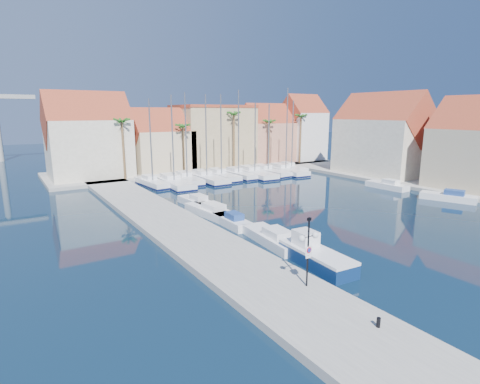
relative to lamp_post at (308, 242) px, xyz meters
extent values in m
plane|color=black|center=(7.41, 0.75, -3.31)|extent=(260.00, 260.00, 0.00)
cube|color=gray|center=(-1.59, 14.25, -3.06)|extent=(6.00, 77.00, 0.50)
cube|color=gray|center=(17.41, 48.75, -3.06)|extent=(54.00, 16.00, 0.50)
cube|color=gray|center=(39.41, 15.75, -3.06)|extent=(12.00, 60.00, 0.50)
cylinder|color=black|center=(0.00, 0.01, -0.67)|extent=(0.11, 0.11, 4.28)
cylinder|color=black|center=(-0.27, 0.00, 0.29)|extent=(0.54, 0.07, 0.05)
cylinder|color=black|center=(0.27, 0.01, 0.29)|extent=(0.54, 0.07, 0.05)
sphere|color=white|center=(-0.53, -0.01, 0.29)|extent=(0.39, 0.39, 0.39)
sphere|color=white|center=(0.53, 0.02, 0.29)|extent=(0.39, 0.39, 0.39)
cube|color=black|center=(0.00, 0.01, 1.36)|extent=(0.24, 0.13, 0.17)
cube|color=white|center=(0.00, -0.06, -0.56)|extent=(0.54, 0.04, 0.53)
cylinder|color=red|center=(0.00, -0.09, -0.51)|extent=(0.36, 0.02, 0.36)
cylinder|color=#1933A5|center=(0.00, -0.10, -0.51)|extent=(0.26, 0.02, 0.26)
cube|color=white|center=(0.00, -0.06, -0.94)|extent=(0.43, 0.04, 0.15)
cylinder|color=black|center=(-0.10, -5.17, -2.56)|extent=(0.20, 0.20, 0.49)
cube|color=navy|center=(3.48, 2.78, -2.83)|extent=(2.58, 6.49, 0.95)
cube|color=white|center=(3.48, 2.78, -2.25)|extent=(2.58, 6.49, 0.21)
cube|color=white|center=(3.57, 4.05, -1.67)|extent=(1.50, 1.79, 1.16)
cube|color=white|center=(3.74, 8.20, -2.91)|extent=(2.88, 7.08, 0.80)
cube|color=white|center=(3.67, 7.51, -2.21)|extent=(1.78, 2.55, 0.60)
cube|color=white|center=(3.41, 14.22, -2.91)|extent=(1.79, 5.23, 0.80)
cube|color=navy|center=(3.39, 13.70, -2.21)|extent=(1.21, 1.84, 0.60)
cube|color=white|center=(3.45, 18.64, -2.91)|extent=(2.80, 7.16, 0.80)
cube|color=white|center=(3.51, 17.94, -2.21)|extent=(1.76, 2.57, 0.60)
cube|color=white|center=(4.04, 23.17, -2.91)|extent=(2.20, 6.04, 0.80)
cube|color=white|center=(4.07, 22.58, -2.21)|extent=(1.44, 2.15, 0.60)
cube|color=white|center=(31.41, 8.63, -2.91)|extent=(4.04, 6.52, 0.80)
cube|color=navy|center=(31.62, 8.05, -2.21)|extent=(2.07, 2.53, 0.60)
cube|color=white|center=(31.41, 17.41, -2.91)|extent=(2.10, 6.07, 0.80)
cube|color=white|center=(31.42, 16.81, -2.21)|extent=(1.41, 2.14, 0.60)
cube|color=white|center=(3.63, 37.09, -2.81)|extent=(2.72, 8.25, 1.00)
cube|color=#0B1238|center=(3.63, 37.09, -3.13)|extent=(2.79, 8.31, 0.28)
cube|color=white|center=(3.57, 37.90, -2.01)|extent=(1.66, 2.54, 0.60)
cylinder|color=slate|center=(3.66, 36.68, 3.50)|extent=(0.20, 0.20, 11.62)
cube|color=white|center=(6.45, 35.88, -2.81)|extent=(3.37, 11.41, 1.00)
cube|color=#0B1238|center=(6.45, 35.88, -3.13)|extent=(3.43, 11.48, 0.28)
cube|color=white|center=(6.50, 37.01, -2.01)|extent=(2.19, 3.47, 0.60)
cylinder|color=slate|center=(6.43, 35.31, 3.75)|extent=(0.20, 0.20, 12.12)
cube|color=white|center=(9.24, 37.29, -2.81)|extent=(2.77, 9.26, 1.00)
cube|color=#0B1238|center=(9.24, 37.29, -3.13)|extent=(2.84, 9.33, 0.28)
cube|color=white|center=(9.28, 38.21, -2.01)|extent=(1.78, 2.82, 0.60)
cylinder|color=slate|center=(9.22, 36.84, 3.98)|extent=(0.20, 0.20, 12.58)
cube|color=white|center=(12.31, 36.75, -2.81)|extent=(2.97, 11.16, 1.00)
cube|color=#0B1238|center=(12.31, 36.75, -3.13)|extent=(3.03, 11.22, 0.28)
cube|color=white|center=(12.31, 37.87, -2.01)|extent=(2.05, 3.36, 0.60)
cylinder|color=slate|center=(12.32, 36.20, 3.86)|extent=(0.20, 0.20, 12.33)
cube|color=white|center=(15.24, 37.16, -2.81)|extent=(2.53, 9.69, 1.00)
cube|color=#0B1238|center=(15.24, 37.16, -3.13)|extent=(2.59, 9.75, 0.28)
cube|color=white|center=(15.24, 38.13, -2.01)|extent=(1.76, 2.91, 0.60)
cylinder|color=slate|center=(15.24, 36.67, 3.94)|extent=(0.20, 0.20, 12.49)
cube|color=white|center=(18.26, 36.71, -2.81)|extent=(2.54, 8.78, 1.00)
cube|color=#0B1238|center=(18.26, 36.71, -3.13)|extent=(2.60, 8.85, 0.28)
cube|color=white|center=(18.24, 37.58, -2.01)|extent=(1.67, 2.66, 0.60)
cylinder|color=slate|center=(18.28, 36.27, 4.28)|extent=(0.20, 0.20, 13.18)
cube|color=white|center=(21.33, 36.49, -2.81)|extent=(4.04, 12.09, 1.00)
cube|color=#0B1238|center=(21.33, 36.49, -3.13)|extent=(4.10, 12.15, 0.28)
cube|color=white|center=(21.43, 37.67, -2.01)|extent=(2.44, 3.73, 0.60)
cylinder|color=slate|center=(21.29, 35.89, 3.28)|extent=(0.20, 0.20, 11.17)
cube|color=white|center=(24.31, 36.72, -2.81)|extent=(3.53, 10.65, 1.00)
cube|color=#0B1238|center=(24.31, 36.72, -3.13)|extent=(3.60, 10.71, 0.28)
cube|color=white|center=(24.23, 37.77, -2.01)|extent=(2.15, 3.28, 0.60)
cylinder|color=slate|center=(24.35, 36.20, 3.22)|extent=(0.20, 0.20, 11.07)
cube|color=white|center=(27.70, 35.99, -2.81)|extent=(3.82, 11.62, 1.00)
cube|color=#0B1238|center=(27.70, 35.99, -3.13)|extent=(3.88, 11.68, 0.28)
cube|color=white|center=(27.78, 37.13, -2.01)|extent=(2.33, 3.57, 0.60)
cylinder|color=slate|center=(27.65, 35.42, 4.55)|extent=(0.20, 0.20, 13.71)
cube|color=white|center=(30.23, 37.25, -2.81)|extent=(2.75, 8.34, 1.00)
cube|color=#0B1238|center=(30.23, 37.25, -3.13)|extent=(2.81, 8.40, 0.28)
cube|color=white|center=(30.30, 38.07, -2.01)|extent=(1.68, 2.57, 0.60)
cylinder|color=slate|center=(30.20, 36.84, 3.56)|extent=(0.20, 0.20, 11.73)
cube|color=beige|center=(-2.59, 47.75, 1.69)|extent=(12.00, 9.00, 9.00)
cube|color=maroon|center=(-2.59, 47.75, 6.19)|extent=(12.30, 9.00, 9.00)
cube|color=beige|center=(9.41, 47.75, 0.69)|extent=(10.00, 8.00, 7.00)
cube|color=maroon|center=(9.41, 47.75, 4.19)|extent=(10.30, 8.00, 8.00)
cube|color=tan|center=(20.41, 48.75, 2.69)|extent=(14.00, 10.00, 11.00)
cube|color=maroon|center=(20.41, 48.75, 8.44)|extent=(14.20, 10.20, 0.50)
cube|color=tan|center=(32.41, 47.75, 1.19)|extent=(10.00, 8.00, 8.00)
cube|color=maroon|center=(32.41, 47.75, 5.19)|extent=(10.30, 8.00, 8.00)
cube|color=white|center=(41.41, 46.75, 2.19)|extent=(8.00, 8.00, 10.00)
cube|color=maroon|center=(41.41, 46.75, 7.19)|extent=(8.30, 8.00, 8.00)
cube|color=beige|center=(39.41, 24.75, 1.69)|extent=(9.00, 14.00, 9.00)
cube|color=maroon|center=(39.41, 24.75, 6.19)|extent=(9.00, 14.30, 9.00)
cylinder|color=brown|center=(1.41, 42.75, 1.69)|extent=(0.36, 0.36, 9.00)
sphere|color=#245E1B|center=(1.41, 42.75, 6.04)|extent=(2.60, 2.60, 2.60)
cylinder|color=brown|center=(11.41, 42.75, 1.19)|extent=(0.36, 0.36, 8.00)
sphere|color=#245E1B|center=(11.41, 42.75, 5.04)|extent=(2.60, 2.60, 2.60)
cylinder|color=brown|center=(21.41, 42.75, 2.19)|extent=(0.36, 0.36, 10.00)
sphere|color=#245E1B|center=(21.41, 42.75, 7.04)|extent=(2.60, 2.60, 2.60)
cylinder|color=brown|center=(29.41, 42.75, 1.44)|extent=(0.36, 0.36, 8.50)
sphere|color=#245E1B|center=(29.41, 42.75, 5.54)|extent=(2.60, 2.60, 2.60)
cylinder|color=brown|center=(37.41, 42.75, 1.94)|extent=(0.36, 0.36, 9.50)
sphere|color=#245E1B|center=(37.41, 42.75, 6.54)|extent=(2.60, 2.60, 2.60)
camera|label=1|loc=(-14.63, -15.33, 7.44)|focal=28.00mm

